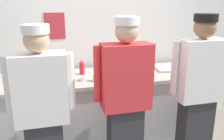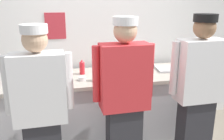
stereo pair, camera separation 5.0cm
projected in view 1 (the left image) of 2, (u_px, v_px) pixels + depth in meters
The scene contains 15 objects.
wall_back at pixel (99, 24), 3.29m from camera, with size 4.19×0.11×2.94m.
prep_counter at pixel (108, 109), 3.10m from camera, with size 2.67×0.76×0.91m.
chef_near_left at pixel (43, 112), 2.11m from camera, with size 0.59×0.24×1.60m.
chef_center at pixel (126, 98), 2.33m from camera, with size 0.60×0.24×1.65m.
chef_far_right at pixel (198, 90), 2.51m from camera, with size 0.60×0.24×1.66m.
plate_stack_front at pixel (109, 74), 2.87m from camera, with size 0.23×0.23×0.07m.
mixing_bowl_steel at pixel (28, 75), 2.74m from camera, with size 0.30×0.30×0.13m, color #B7BABF.
sheet_tray at pixel (176, 68), 3.21m from camera, with size 0.52×0.32×0.02m, color #B7BABF.
squeeze_bottle_primary at pixel (82, 67), 2.97m from camera, with size 0.06×0.06×0.18m.
ramekin_red_sauce at pixel (55, 76), 2.84m from camera, with size 0.09×0.09×0.05m.
ramekin_orange_sauce at pixel (146, 72), 2.97m from camera, with size 0.10×0.10×0.05m.
ramekin_yellow_sauce at pixel (48, 72), 2.98m from camera, with size 0.08×0.08×0.04m.
ramekin_green_sauce at pixel (83, 78), 2.76m from camera, with size 0.09×0.09×0.04m.
deli_cup at pixel (97, 77), 2.74m from camera, with size 0.09×0.09×0.08m, color white.
chefs_knife at pixel (110, 71), 3.13m from camera, with size 0.28×0.03×0.02m.
Camera 1 is at (-0.67, -2.36, 1.79)m, focal length 39.18 mm.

